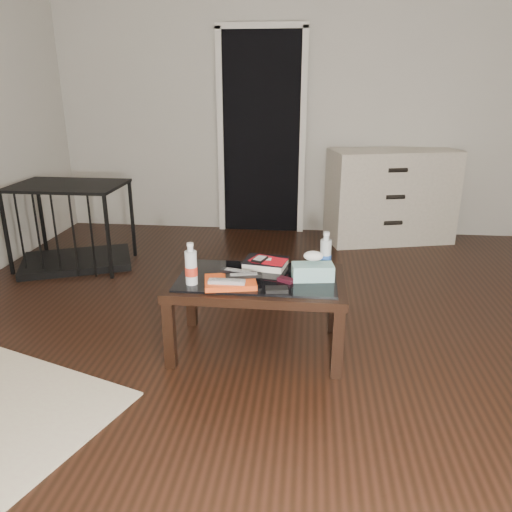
{
  "coord_description": "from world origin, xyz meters",
  "views": [
    {
      "loc": [
        0.11,
        -2.71,
        1.53
      ],
      "look_at": [
        -0.19,
        0.04,
        0.55
      ],
      "focal_mm": 35.0,
      "sensor_mm": 36.0,
      "label": 1
    }
  ],
  "objects_px": {
    "coffee_table": "(257,287)",
    "tissue_box": "(313,272)",
    "water_bottle_left": "(191,264)",
    "dresser": "(391,196)",
    "textbook": "(266,263)",
    "water_bottle_right": "(326,252)",
    "pet_crate": "(74,239)"
  },
  "relations": [
    {
      "from": "coffee_table",
      "to": "tissue_box",
      "type": "relative_size",
      "value": 4.35
    },
    {
      "from": "water_bottle_left",
      "to": "tissue_box",
      "type": "distance_m",
      "value": 0.68
    },
    {
      "from": "water_bottle_left",
      "to": "tissue_box",
      "type": "relative_size",
      "value": 1.03
    },
    {
      "from": "coffee_table",
      "to": "water_bottle_left",
      "type": "bearing_deg",
      "value": -157.68
    },
    {
      "from": "dresser",
      "to": "textbook",
      "type": "bearing_deg",
      "value": -130.81
    },
    {
      "from": "water_bottle_right",
      "to": "dresser",
      "type": "bearing_deg",
      "value": 72.2
    },
    {
      "from": "pet_crate",
      "to": "water_bottle_left",
      "type": "height_order",
      "value": "pet_crate"
    },
    {
      "from": "dresser",
      "to": "water_bottle_left",
      "type": "distance_m",
      "value": 2.83
    },
    {
      "from": "coffee_table",
      "to": "water_bottle_right",
      "type": "bearing_deg",
      "value": 19.99
    },
    {
      "from": "dresser",
      "to": "tissue_box",
      "type": "distance_m",
      "value": 2.42
    },
    {
      "from": "water_bottle_left",
      "to": "tissue_box",
      "type": "height_order",
      "value": "water_bottle_left"
    },
    {
      "from": "pet_crate",
      "to": "textbook",
      "type": "xyz_separation_m",
      "value": [
        1.76,
        -1.1,
        0.25
      ]
    },
    {
      "from": "dresser",
      "to": "water_bottle_left",
      "type": "bearing_deg",
      "value": -135.0
    },
    {
      "from": "textbook",
      "to": "water_bottle_left",
      "type": "relative_size",
      "value": 1.05
    },
    {
      "from": "textbook",
      "to": "water_bottle_right",
      "type": "distance_m",
      "value": 0.37
    },
    {
      "from": "water_bottle_right",
      "to": "pet_crate",
      "type": "bearing_deg",
      "value": 152.04
    },
    {
      "from": "dresser",
      "to": "tissue_box",
      "type": "bearing_deg",
      "value": -122.99
    },
    {
      "from": "textbook",
      "to": "tissue_box",
      "type": "relative_size",
      "value": 1.09
    },
    {
      "from": "water_bottle_left",
      "to": "coffee_table",
      "type": "bearing_deg",
      "value": 22.32
    },
    {
      "from": "coffee_table",
      "to": "dresser",
      "type": "relative_size",
      "value": 0.78
    },
    {
      "from": "dresser",
      "to": "water_bottle_left",
      "type": "height_order",
      "value": "dresser"
    },
    {
      "from": "dresser",
      "to": "tissue_box",
      "type": "height_order",
      "value": "dresser"
    },
    {
      "from": "textbook",
      "to": "pet_crate",
      "type": "bearing_deg",
      "value": 158.16
    },
    {
      "from": "water_bottle_right",
      "to": "tissue_box",
      "type": "bearing_deg",
      "value": -116.53
    },
    {
      "from": "pet_crate",
      "to": "dresser",
      "type": "bearing_deg",
      "value": -2.5
    },
    {
      "from": "dresser",
      "to": "water_bottle_left",
      "type": "xyz_separation_m",
      "value": [
        -1.43,
        -2.44,
        0.13
      ]
    },
    {
      "from": "pet_crate",
      "to": "textbook",
      "type": "distance_m",
      "value": 2.09
    },
    {
      "from": "coffee_table",
      "to": "pet_crate",
      "type": "height_order",
      "value": "pet_crate"
    },
    {
      "from": "tissue_box",
      "to": "water_bottle_left",
      "type": "bearing_deg",
      "value": -176.45
    },
    {
      "from": "pet_crate",
      "to": "water_bottle_left",
      "type": "distance_m",
      "value": 2.0
    },
    {
      "from": "dresser",
      "to": "pet_crate",
      "type": "bearing_deg",
      "value": -174.48
    },
    {
      "from": "coffee_table",
      "to": "textbook",
      "type": "xyz_separation_m",
      "value": [
        0.03,
        0.17,
        0.09
      ]
    }
  ]
}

